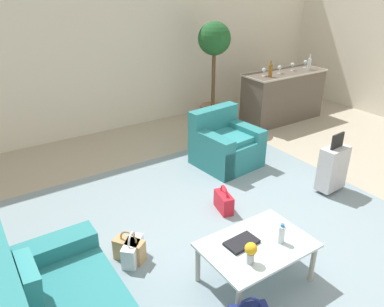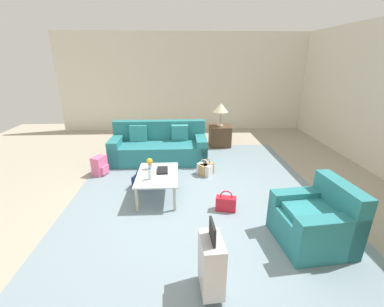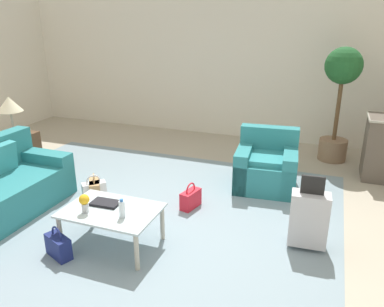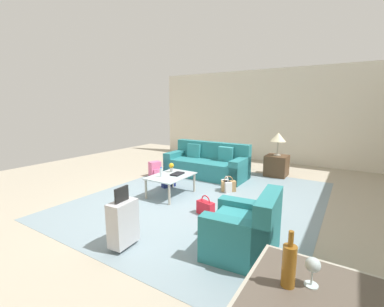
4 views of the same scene
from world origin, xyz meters
TOP-DOWN VIEW (x-y plane):
  - ground_plane at (0.00, 0.00)m, footprint 12.00×12.00m
  - wall_back at (0.00, 4.06)m, footprint 10.24×0.12m
  - area_rug at (-0.60, 0.20)m, footprint 5.20×4.40m
  - armchair at (0.89, 1.67)m, footprint 0.94×0.92m
  - coffee_table at (-0.40, -0.50)m, footprint 1.02×0.70m
  - water_bottle at (-0.20, -0.60)m, footprint 0.06×0.06m
  - coffee_table_book at (-0.52, -0.42)m, footprint 0.32×0.20m
  - flower_vase at (-0.62, -0.65)m, footprint 0.11×0.11m
  - side_table at (-3.20, 1.00)m, footprint 0.57×0.57m
  - table_lamp at (-3.20, 1.00)m, footprint 0.40×0.40m
  - suitcase_silver at (1.60, 0.20)m, footprint 0.41×0.25m
  - handbag_white at (-1.26, 0.40)m, footprint 0.32×0.33m
  - handbag_navy at (-0.82, -0.89)m, footprint 0.35×0.25m
  - handbag_tan at (-1.28, 0.44)m, footprint 0.30×0.34m
  - handbag_red at (0.09, 0.62)m, footprint 0.21×0.34m
  - potted_ficus at (1.80, 3.20)m, footprint 0.61×0.61m

SIDE VIEW (x-z plane):
  - ground_plane at x=0.00m, z-range 0.00..0.00m
  - area_rug at x=-0.60m, z-range 0.00..0.01m
  - handbag_white at x=-1.26m, z-range -0.05..0.31m
  - handbag_navy at x=-0.82m, z-range -0.05..0.31m
  - handbag_tan at x=-1.28m, z-range -0.05..0.31m
  - handbag_red at x=0.09m, z-range -0.05..0.31m
  - side_table at x=-3.20m, z-range 0.00..0.57m
  - armchair at x=0.89m, z-range -0.13..0.72m
  - suitcase_silver at x=1.60m, z-range -0.07..0.78m
  - coffee_table at x=-0.40m, z-range 0.17..0.61m
  - coffee_table_book at x=-0.52m, z-range 0.44..0.47m
  - water_bottle at x=-0.20m, z-range 0.43..0.64m
  - flower_vase at x=-0.62m, z-range 0.46..0.67m
  - table_lamp at x=-3.20m, z-range 0.74..1.37m
  - potted_ficus at x=1.80m, z-range 0.26..2.21m
  - wall_back at x=0.00m, z-range 0.00..3.10m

